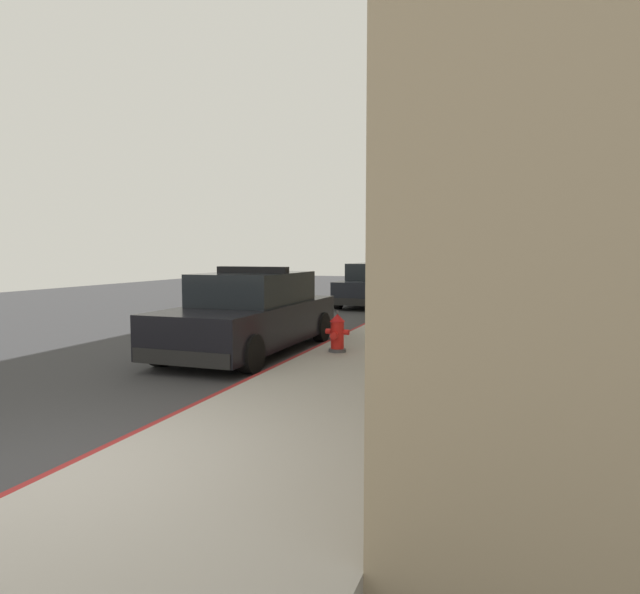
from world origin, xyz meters
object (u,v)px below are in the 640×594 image
Objects in this scene: parked_car_silver_ahead at (375,285)px; fire_hydrant at (337,333)px; police_cruiser at (252,314)px; street_tree at (435,193)px.

fire_hydrant is (1.86, -10.31, -0.25)m from parked_car_silver_ahead.
police_cruiser is at bearing 175.89° from fire_hydrant.
street_tree reaches higher than fire_hydrant.
parked_car_silver_ahead is 0.99× the size of street_tree.
street_tree reaches higher than police_cruiser.
police_cruiser is 7.96m from street_tree.
fire_hydrant is (1.81, -0.13, -0.26)m from police_cruiser.
police_cruiser is 0.99× the size of street_tree.
street_tree is (2.60, -3.24, 2.98)m from parked_car_silver_ahead.
street_tree is (2.55, 6.93, 2.98)m from police_cruiser.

